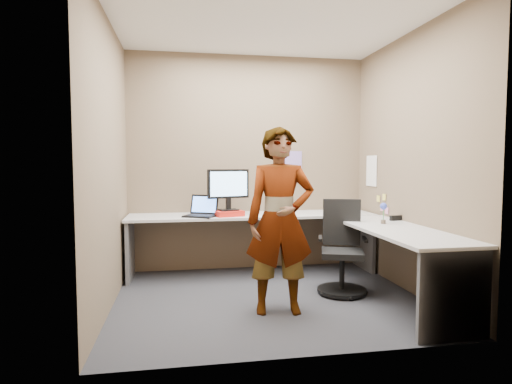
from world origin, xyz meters
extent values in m
plane|color=#26272C|center=(0.00, 0.00, 0.00)|extent=(3.00, 3.00, 0.00)
plane|color=brown|center=(0.00, 1.30, 1.35)|extent=(3.00, 0.00, 3.00)
plane|color=brown|center=(1.50, 0.00, 1.35)|extent=(0.00, 2.70, 2.70)
plane|color=brown|center=(-1.50, 0.00, 1.35)|extent=(0.00, 2.70, 2.70)
plane|color=white|center=(0.00, 0.00, 2.70)|extent=(3.00, 3.00, 0.00)
cube|color=#B7B7B7|center=(0.00, 0.98, 0.71)|extent=(2.96, 0.65, 0.03)
cube|color=#B7B7B7|center=(1.18, -0.32, 0.71)|extent=(0.65, 1.91, 0.03)
cube|color=#59595B|center=(-1.44, 0.98, 0.35)|extent=(0.04, 0.60, 0.70)
cube|color=#59595B|center=(1.44, 0.98, 0.35)|extent=(0.04, 0.60, 0.70)
cube|color=#59595B|center=(1.18, -1.24, 0.35)|extent=(0.60, 0.04, 0.70)
cube|color=red|center=(-0.30, 0.85, 0.76)|extent=(0.37, 0.31, 0.06)
cube|color=black|center=(-0.30, 0.85, 0.80)|extent=(0.24, 0.20, 0.02)
cube|color=black|center=(-0.30, 0.87, 0.87)|extent=(0.06, 0.06, 0.13)
cube|color=black|center=(-0.30, 0.87, 1.11)|extent=(0.50, 0.17, 0.34)
cube|color=#93CBFF|center=(-0.30, 0.85, 1.11)|extent=(0.44, 0.13, 0.29)
cube|color=black|center=(-0.64, 0.83, 0.74)|extent=(0.42, 0.38, 0.02)
cube|color=black|center=(-0.58, 0.94, 0.86)|extent=(0.34, 0.22, 0.22)
cube|color=#508AFF|center=(-0.58, 0.94, 0.86)|extent=(0.29, 0.19, 0.18)
cube|color=#B7B7BC|center=(-0.32, 0.86, 0.75)|extent=(0.12, 0.08, 0.04)
sphere|color=red|center=(-0.32, 0.85, 0.78)|extent=(0.04, 0.04, 0.04)
cone|color=white|center=(0.01, 0.75, 0.76)|extent=(0.10, 0.10, 0.06)
cube|color=black|center=(1.44, 0.15, 0.76)|extent=(0.15, 0.06, 0.05)
cylinder|color=brown|center=(1.18, -0.05, 0.75)|extent=(0.05, 0.05, 0.04)
cylinder|color=#338C3F|center=(1.18, -0.05, 0.84)|extent=(0.01, 0.01, 0.14)
sphere|color=blue|center=(1.18, -0.05, 0.91)|extent=(0.07, 0.07, 0.07)
cube|color=#846BB7|center=(0.55, 1.29, 1.30)|extent=(0.30, 0.01, 0.40)
cube|color=white|center=(1.49, 0.90, 1.25)|extent=(0.01, 0.28, 0.38)
cube|color=#F2E059|center=(1.49, 0.55, 0.95)|extent=(0.01, 0.07, 0.07)
cube|color=pink|center=(1.49, 0.60, 0.82)|extent=(0.01, 0.07, 0.07)
cube|color=pink|center=(1.49, 0.48, 0.80)|extent=(0.01, 0.07, 0.07)
cube|color=#F2E059|center=(1.49, 0.70, 0.92)|extent=(0.01, 0.07, 0.07)
cylinder|color=black|center=(0.78, 0.02, 0.04)|extent=(0.50, 0.50, 0.04)
cylinder|color=black|center=(0.78, 0.02, 0.23)|extent=(0.05, 0.05, 0.36)
cube|color=black|center=(0.78, 0.02, 0.42)|extent=(0.52, 0.52, 0.06)
cube|color=black|center=(0.84, 0.21, 0.72)|extent=(0.39, 0.17, 0.49)
cube|color=black|center=(0.56, 0.09, 0.58)|extent=(0.12, 0.27, 0.03)
cube|color=black|center=(0.99, -0.05, 0.58)|extent=(0.12, 0.27, 0.03)
imported|color=#999399|center=(0.02, -0.38, 0.84)|extent=(0.65, 0.46, 1.67)
camera|label=1|loc=(-0.84, -4.09, 1.36)|focal=30.00mm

